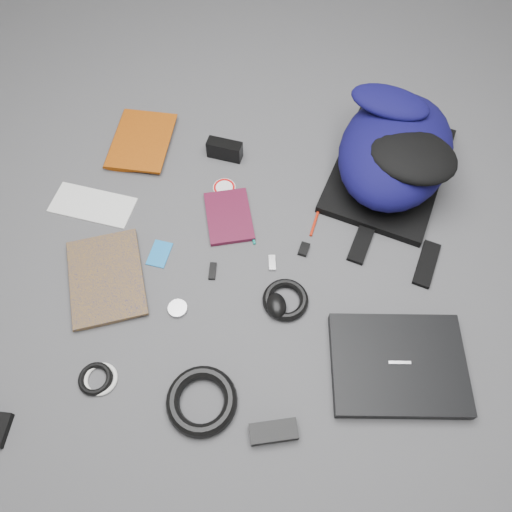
# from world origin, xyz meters

# --- Properties ---
(ground) EXTENTS (4.00, 4.00, 0.00)m
(ground) POSITION_xyz_m (0.00, 0.00, 0.00)
(ground) COLOR #4F4F51
(ground) RESTS_ON ground
(backpack) EXTENTS (0.48, 0.58, 0.21)m
(backpack) POSITION_xyz_m (0.38, 0.34, 0.10)
(backpack) COLOR #090833
(backpack) RESTS_ON ground
(laptop) EXTENTS (0.34, 0.27, 0.03)m
(laptop) POSITION_xyz_m (0.37, -0.28, 0.02)
(laptop) COLOR black
(laptop) RESTS_ON ground
(textbook_red) EXTENTS (0.20, 0.26, 0.03)m
(textbook_red) POSITION_xyz_m (-0.48, 0.40, 0.01)
(textbook_red) COLOR #833507
(textbook_red) RESTS_ON ground
(comic_book) EXTENTS (0.27, 0.32, 0.02)m
(comic_book) POSITION_xyz_m (-0.49, -0.12, 0.01)
(comic_book) COLOR #A8760C
(comic_book) RESTS_ON ground
(envelope) EXTENTS (0.26, 0.15, 0.00)m
(envelope) POSITION_xyz_m (-0.50, 0.15, 0.00)
(envelope) COLOR silver
(envelope) RESTS_ON ground
(dvd_case) EXTENTS (0.17, 0.20, 0.01)m
(dvd_case) POSITION_xyz_m (-0.09, 0.13, 0.01)
(dvd_case) COLOR #3F0C1E
(dvd_case) RESTS_ON ground
(compact_camera) EXTENTS (0.11, 0.06, 0.06)m
(compact_camera) POSITION_xyz_m (-0.12, 0.36, 0.03)
(compact_camera) COLOR black
(compact_camera) RESTS_ON ground
(sticker_disc) EXTENTS (0.08, 0.08, 0.00)m
(sticker_disc) POSITION_xyz_m (-0.11, 0.24, 0.00)
(sticker_disc) COLOR white
(sticker_disc) RESTS_ON ground
(pen_teal) EXTENTS (0.05, 0.13, 0.01)m
(pen_teal) POSITION_xyz_m (-0.03, 0.11, 0.00)
(pen_teal) COLOR #0E8374
(pen_teal) RESTS_ON ground
(pen_red) EXTENTS (0.04, 0.14, 0.01)m
(pen_red) POSITION_xyz_m (0.17, 0.16, 0.00)
(pen_red) COLOR #B7240E
(pen_red) RESTS_ON ground
(id_badge) EXTENTS (0.07, 0.09, 0.00)m
(id_badge) POSITION_xyz_m (-0.27, -0.00, 0.00)
(id_badge) COLOR #1974C0
(id_badge) RESTS_ON ground
(usb_black) EXTENTS (0.02, 0.05, 0.01)m
(usb_black) POSITION_xyz_m (-0.12, -0.05, 0.00)
(usb_black) COLOR black
(usb_black) RESTS_ON ground
(usb_silver) EXTENTS (0.02, 0.05, 0.01)m
(usb_silver) POSITION_xyz_m (0.05, -0.01, 0.00)
(usb_silver) COLOR silver
(usb_silver) RESTS_ON ground
(key_fob) EXTENTS (0.04, 0.05, 0.01)m
(key_fob) POSITION_xyz_m (0.13, 0.04, 0.01)
(key_fob) COLOR black
(key_fob) RESTS_ON ground
(mouse) EXTENTS (0.07, 0.08, 0.04)m
(mouse) POSITION_xyz_m (0.06, -0.14, 0.02)
(mouse) COLOR black
(mouse) RESTS_ON ground
(headphone_left) EXTENTS (0.06, 0.06, 0.01)m
(headphone_left) POSITION_xyz_m (-0.32, -0.12, 0.01)
(headphone_left) COLOR #B2B2B4
(headphone_left) RESTS_ON ground
(headphone_right) EXTENTS (0.07, 0.07, 0.01)m
(headphone_right) POSITION_xyz_m (-0.20, -0.17, 0.01)
(headphone_right) COLOR #A8A8AA
(headphone_right) RESTS_ON ground
(cable_coil) EXTENTS (0.13, 0.13, 0.02)m
(cable_coil) POSITION_xyz_m (0.09, -0.12, 0.01)
(cable_coil) COLOR black
(cable_coil) RESTS_ON ground
(power_brick) EXTENTS (0.12, 0.07, 0.03)m
(power_brick) POSITION_xyz_m (0.07, -0.46, 0.01)
(power_brick) COLOR black
(power_brick) RESTS_ON ground
(power_cord_coil) EXTENTS (0.19, 0.19, 0.03)m
(power_cord_coil) POSITION_xyz_m (-0.10, -0.40, 0.02)
(power_cord_coil) COLOR black
(power_cord_coil) RESTS_ON ground
(earbud_coil) EXTENTS (0.11, 0.11, 0.02)m
(earbud_coil) POSITION_xyz_m (-0.37, -0.36, 0.01)
(earbud_coil) COLOR black
(earbud_coil) RESTS_ON ground
(white_cable_coil) EXTENTS (0.11, 0.11, 0.01)m
(white_cable_coil) POSITION_xyz_m (-0.36, -0.36, 0.01)
(white_cable_coil) COLOR white
(white_cable_coil) RESTS_ON ground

